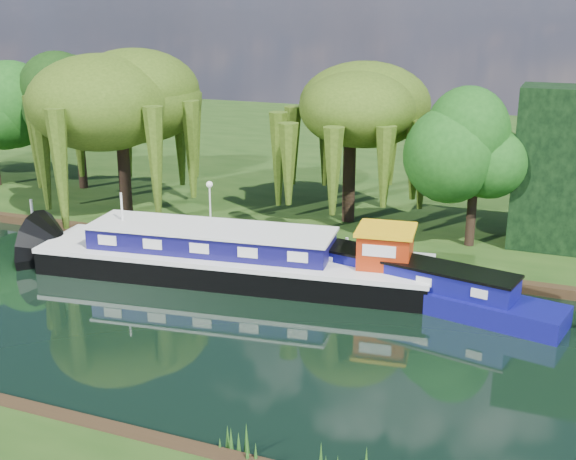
% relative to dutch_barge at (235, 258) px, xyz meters
% --- Properties ---
extents(ground, '(120.00, 120.00, 0.00)m').
position_rel_dutch_barge_xyz_m(ground, '(-4.67, -5.02, -0.96)').
color(ground, black).
extents(far_bank, '(120.00, 52.00, 0.45)m').
position_rel_dutch_barge_xyz_m(far_bank, '(-4.67, 28.98, -0.73)').
color(far_bank, '#18360E').
rests_on(far_bank, ground).
extents(dutch_barge, '(18.67, 6.35, 3.86)m').
position_rel_dutch_barge_xyz_m(dutch_barge, '(0.00, 0.00, 0.00)').
color(dutch_barge, black).
rests_on(dutch_barge, ground).
extents(narrowboat, '(13.54, 4.95, 1.95)m').
position_rel_dutch_barge_xyz_m(narrowboat, '(7.92, 0.44, -0.26)').
color(narrowboat, '#0E0E62').
rests_on(narrowboat, ground).
extents(willow_left, '(7.43, 7.43, 8.90)m').
position_rel_dutch_barge_xyz_m(willow_left, '(-9.97, 6.00, 5.96)').
color(willow_left, black).
rests_on(willow_left, far_bank).
extents(willow_right, '(6.50, 6.50, 7.92)m').
position_rel_dutch_barge_xyz_m(willow_right, '(2.54, 9.34, 5.27)').
color(willow_right, black).
rests_on(willow_right, far_bank).
extents(tree_far_mid, '(4.95, 4.95, 8.09)m').
position_rel_dutch_barge_xyz_m(tree_far_mid, '(-16.20, 10.18, 5.08)').
color(tree_far_mid, black).
rests_on(tree_far_mid, far_bank).
extents(tree_far_right, '(4.18, 4.18, 6.84)m').
position_rel_dutch_barge_xyz_m(tree_far_right, '(9.57, 7.52, 4.21)').
color(tree_far_right, black).
rests_on(tree_far_right, far_bank).
extents(lamppost, '(0.36, 0.36, 2.56)m').
position_rel_dutch_barge_xyz_m(lamppost, '(-4.17, 5.48, 1.46)').
color(lamppost, silver).
rests_on(lamppost, far_bank).
extents(mooring_posts, '(19.16, 0.16, 1.00)m').
position_rel_dutch_barge_xyz_m(mooring_posts, '(-5.17, 3.38, -0.01)').
color(mooring_posts, silver).
rests_on(mooring_posts, far_bank).
extents(reeds_near, '(33.70, 1.50, 1.10)m').
position_rel_dutch_barge_xyz_m(reeds_near, '(2.21, -12.60, -0.41)').
color(reeds_near, '#204A13').
rests_on(reeds_near, ground).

